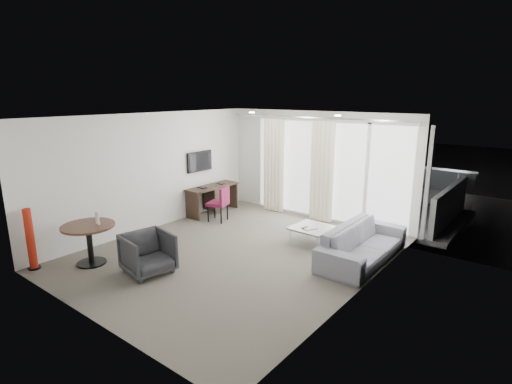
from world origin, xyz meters
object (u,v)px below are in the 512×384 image
Objects in this scene: red_lamp at (30,239)px; coffee_table at (312,235)px; desk at (213,199)px; rattan_chair_b at (398,198)px; round_table at (90,244)px; desk_chair at (218,204)px; rattan_chair_a at (367,192)px; tub_armchair at (148,253)px; sofa at (363,243)px.

red_lamp reaches higher than coffee_table.
rattan_chair_b is (3.82, 2.73, 0.09)m from desk.
round_table is 0.84× the size of red_lamp.
desk_chair is 0.96× the size of rattan_chair_a.
red_lamp reaches higher than desk.
tub_armchair is 3.30m from coffee_table.
red_lamp is 5.90m from sofa.
sofa is at bearing 39.83° from round_table.
sofa is at bearing -8.35° from coffee_table.
coffee_table is (3.11, -0.31, -0.18)m from desk.
rattan_chair_b is at bearing 76.83° from coffee_table.
rattan_chair_b is at bearing 60.99° from red_lamp.
sofa is (1.17, -0.17, 0.15)m from coffee_table.
coffee_table is at bearing -5.65° from desk.
desk is 1.96× the size of tub_armchair.
rattan_chair_b is (2.21, 5.97, 0.09)m from tub_armchair.
red_lamp is 7.87m from rattan_chair_a.
round_table reaches higher than desk.
desk is 1.80× the size of desk_chair.
desk is 4.40m from red_lamp.
rattan_chair_b is (-0.46, 3.21, 0.12)m from sofa.
rattan_chair_a is at bearing 67.02° from red_lamp.
rattan_chair_a is (2.95, 2.86, 0.09)m from desk.
tub_armchair is (1.13, 0.40, -0.02)m from round_table.
rattan_chair_a is at bearing 21.84° from sofa.
coffee_table is (2.63, 3.35, -0.19)m from round_table.
desk_chair is 0.77× the size of red_lamp.
rattan_chair_a is (-0.16, 3.16, 0.27)m from coffee_table.
rattan_chair_b reaches higher than round_table.
tub_armchair is at bearing -96.24° from rattan_chair_a.
desk_chair reaches higher than sofa.
tub_armchair is at bearing -114.10° from rattan_chair_b.
round_table is at bearing 50.60° from red_lamp.
red_lamp is at bearing 133.70° from tub_armchair.
red_lamp is at bearing -91.62° from desk.
rattan_chair_a reaches higher than desk.
red_lamp is (-0.12, -4.39, 0.19)m from desk.
red_lamp is at bearing -128.41° from coffee_table.
desk_chair is 2.56m from coffee_table.
desk_chair is 3.72m from sofa.
desk is 3.68m from round_table.
red_lamp is 8.14m from rattan_chair_b.
tub_armchair is 0.87× the size of rattan_chair_b.
rattan_chair_b is at bearing 62.36° from round_table.
desk is at bearing 174.35° from coffee_table.
tub_armchair reaches higher than coffee_table.
round_table is 7.20m from rattan_chair_b.
red_lamp is at bearing -122.83° from rattan_chair_b.
tub_armchair is 0.88× the size of rattan_chair_a.
round_table is at bearing -121.45° from rattan_chair_b.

